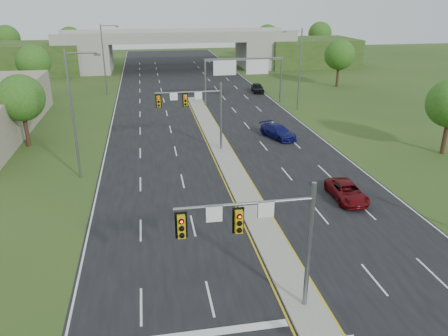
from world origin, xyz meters
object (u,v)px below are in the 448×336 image
signal_mast_far (199,107)px  overpass (177,52)px  signal_mast_near (265,231)px  car_far_c (258,88)px  sign_gantry (243,68)px  car_far_a (347,192)px  car_far_b (278,132)px

signal_mast_far → overpass: (2.26, 55.07, -1.17)m
signal_mast_near → overpass: size_ratio=0.09×
signal_mast_near → car_far_c: size_ratio=1.63×
signal_mast_near → car_far_c: 54.62m
signal_mast_near → overpass: overpass is taller
sign_gantry → car_far_c: sign_gantry is taller
sign_gantry → overpass: size_ratio=0.14×
overpass → car_far_c: size_ratio=18.61×
overpass → car_far_c: (11.00, -27.24, -2.80)m
car_far_c → sign_gantry: bearing=-114.1°
car_far_c → signal_mast_far: bearing=-110.8°
sign_gantry → car_far_a: 33.67m
signal_mast_near → sign_gantry: (8.95, 44.99, 0.51)m
signal_mast_far → car_far_b: bearing=18.0°
signal_mast_far → car_far_b: signal_mast_far is taller
signal_mast_far → car_far_a: signal_mast_far is taller
signal_mast_far → sign_gantry: bearing=65.9°
car_far_a → car_far_c: (3.32, 41.18, 0.07)m
car_far_b → car_far_a: bearing=-108.3°
signal_mast_far → car_far_b: (9.29, 3.02, -3.98)m
signal_mast_near → overpass: 80.11m
overpass → car_far_c: bearing=-68.0°
signal_mast_near → car_far_a: signal_mast_near is taller
sign_gantry → car_far_c: size_ratio=2.69×
signal_mast_near → signal_mast_far: same height
car_far_a → car_far_c: 41.31m
car_far_a → overpass: bearing=98.3°
sign_gantry → car_far_a: (0.99, -33.34, -4.56)m
sign_gantry → car_far_b: bearing=-88.8°
signal_mast_near → sign_gantry: 45.88m
signal_mast_far → car_far_a: bearing=-53.3°
signal_mast_near → car_far_b: bearing=71.7°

